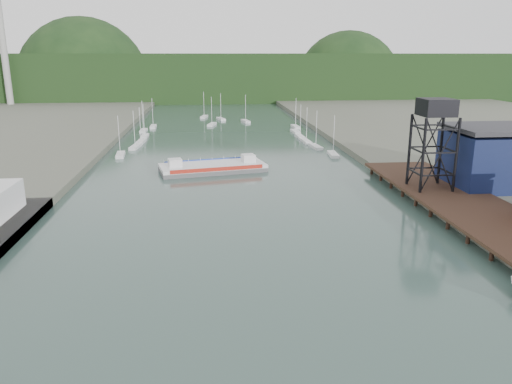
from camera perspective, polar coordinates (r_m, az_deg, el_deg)
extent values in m
cube|color=black|center=(85.88, 23.88, -1.89)|extent=(14.00, 70.00, 0.50)
cylinder|color=black|center=(83.44, 20.20, -2.78)|extent=(0.60, 0.60, 2.20)
cylinder|color=black|center=(89.26, 27.17, -2.40)|extent=(0.60, 0.60, 2.20)
cylinder|color=black|center=(90.73, 18.55, 3.92)|extent=(0.50, 0.50, 13.00)
cylinder|color=black|center=(93.33, 21.93, 3.90)|extent=(0.50, 0.50, 13.00)
cylinder|color=black|center=(96.13, 17.12, 4.65)|extent=(0.50, 0.50, 13.00)
cylinder|color=black|center=(98.59, 20.36, 4.62)|extent=(0.50, 0.50, 13.00)
cube|color=black|center=(93.55, 19.93, 9.09)|extent=(5.50, 5.50, 3.00)
cube|color=#0B1333|center=(103.89, 26.47, 3.32)|extent=(20.00, 14.00, 10.00)
cube|color=#2D2D33|center=(102.97, 26.86, 6.52)|extent=(20.50, 14.50, 0.80)
cube|color=silver|center=(134.40, -15.23, 4.11)|extent=(2.67, 7.65, 0.90)
cube|color=silver|center=(145.13, -13.63, 5.02)|extent=(2.81, 7.67, 0.90)
cube|color=silver|center=(153.71, -12.99, 5.63)|extent=(2.35, 7.59, 0.90)
cube|color=silver|center=(163.43, -12.60, 6.22)|extent=(2.01, 7.50, 0.90)
cube|color=silver|center=(175.67, -12.73, 6.84)|extent=(2.00, 7.50, 0.90)
cube|color=silver|center=(185.08, -11.66, 7.32)|extent=(2.16, 7.54, 0.90)
cube|color=silver|center=(131.75, 8.80, 4.25)|extent=(2.53, 7.62, 0.90)
cube|color=silver|center=(142.24, 6.85, 5.14)|extent=(2.76, 7.67, 0.90)
cube|color=silver|center=(150.50, 5.76, 5.74)|extent=(2.22, 7.56, 0.90)
cube|color=silver|center=(159.17, 5.07, 6.29)|extent=(2.18, 7.54, 0.90)
cube|color=silver|center=(170.03, 4.52, 6.89)|extent=(2.46, 7.61, 0.90)
cube|color=silver|center=(181.71, 4.54, 7.44)|extent=(2.48, 7.61, 0.90)
cube|color=silver|center=(187.86, -5.06, 7.69)|extent=(3.78, 7.76, 0.90)
cube|color=silver|center=(196.35, -1.19, 8.08)|extent=(3.31, 7.74, 0.90)
cube|color=silver|center=(203.80, -4.03, 8.32)|extent=(3.76, 7.76, 0.90)
cube|color=silver|center=(211.67, -5.95, 8.54)|extent=(3.40, 7.74, 0.90)
cylinder|color=#9C9B97|center=(278.67, -26.94, 14.77)|extent=(3.20, 3.20, 60.00)
cube|color=black|center=(326.47, -4.85, 13.03)|extent=(500.00, 120.00, 28.00)
sphere|color=black|center=(335.16, -18.93, 11.65)|extent=(80.00, 80.00, 80.00)
sphere|color=black|center=(349.83, 10.39, 12.01)|extent=(70.00, 70.00, 70.00)
cube|color=#555558|center=(113.28, -4.97, 2.61)|extent=(24.81, 14.03, 0.93)
cube|color=silver|center=(113.10, -4.98, 3.02)|extent=(24.81, 14.03, 0.75)
cube|color=#B12114|center=(108.56, -4.43, 2.61)|extent=(20.14, 4.43, 0.84)
cube|color=#16329C|center=(117.57, -5.50, 3.58)|extent=(20.14, 4.43, 0.84)
cube|color=silver|center=(111.38, -9.23, 3.28)|extent=(3.33, 3.33, 1.87)
cube|color=silver|center=(114.95, -0.90, 3.85)|extent=(3.33, 3.33, 1.87)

